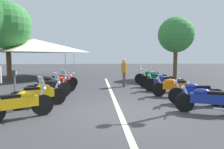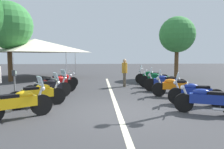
% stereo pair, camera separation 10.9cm
% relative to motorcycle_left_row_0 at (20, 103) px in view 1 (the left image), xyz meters
% --- Properties ---
extents(ground_plane, '(80.00, 80.00, 0.00)m').
position_rel_motorcycle_left_row_0_xyz_m(ground_plane, '(0.54, -2.94, -0.47)').
color(ground_plane, '#38383A').
extents(lane_centre_stripe, '(14.09, 0.16, 0.01)m').
position_rel_motorcycle_left_row_0_xyz_m(lane_centre_stripe, '(3.59, -2.94, -0.47)').
color(lane_centre_stripe, beige).
rests_on(lane_centre_stripe, ground_plane).
extents(motorcycle_left_row_0, '(1.25, 1.75, 1.22)m').
position_rel_motorcycle_left_row_0_xyz_m(motorcycle_left_row_0, '(0.00, 0.00, 0.00)').
color(motorcycle_left_row_0, black).
rests_on(motorcycle_left_row_0, ground_plane).
extents(motorcycle_left_row_1, '(1.17, 1.83, 1.21)m').
position_rel_motorcycle_left_row_0_xyz_m(motorcycle_left_row_1, '(1.47, -0.16, -0.00)').
color(motorcycle_left_row_1, black).
rests_on(motorcycle_left_row_1, ground_plane).
extents(motorcycle_left_row_2, '(1.46, 1.77, 1.22)m').
position_rel_motorcycle_left_row_0_xyz_m(motorcycle_left_row_2, '(2.96, -0.19, 0.00)').
color(motorcycle_left_row_2, black).
rests_on(motorcycle_left_row_2, ground_plane).
extents(motorcycle_left_row_3, '(1.12, 1.91, 1.00)m').
position_rel_motorcycle_left_row_0_xyz_m(motorcycle_left_row_3, '(4.38, -0.22, -0.01)').
color(motorcycle_left_row_3, black).
rests_on(motorcycle_left_row_3, ground_plane).
extents(motorcycle_left_row_4, '(1.15, 1.78, 0.98)m').
position_rel_motorcycle_left_row_0_xyz_m(motorcycle_left_row_4, '(5.78, -0.25, -0.02)').
color(motorcycle_left_row_4, black).
rests_on(motorcycle_left_row_4, ground_plane).
extents(motorcycle_right_row_0, '(1.01, 1.90, 0.99)m').
position_rel_motorcycle_left_row_0_xyz_m(motorcycle_right_row_0, '(0.18, -5.70, -0.02)').
color(motorcycle_right_row_0, black).
rests_on(motorcycle_right_row_0, ground_plane).
extents(motorcycle_right_row_1, '(0.92, 1.97, 1.20)m').
position_rel_motorcycle_left_row_0_xyz_m(motorcycle_right_row_1, '(1.39, -5.88, -0.01)').
color(motorcycle_right_row_1, black).
rests_on(motorcycle_right_row_1, ground_plane).
extents(motorcycle_right_row_2, '(0.81, 1.96, 1.20)m').
position_rel_motorcycle_left_row_0_xyz_m(motorcycle_right_row_2, '(2.99, -5.64, -0.01)').
color(motorcycle_right_row_2, black).
rests_on(motorcycle_right_row_2, ground_plane).
extents(motorcycle_right_row_3, '(0.93, 2.14, 1.23)m').
position_rel_motorcycle_left_row_0_xyz_m(motorcycle_right_row_3, '(4.36, -5.66, 0.01)').
color(motorcycle_right_row_3, black).
rests_on(motorcycle_right_row_3, ground_plane).
extents(motorcycle_right_row_4, '(0.91, 2.14, 1.02)m').
position_rel_motorcycle_left_row_0_xyz_m(motorcycle_right_row_4, '(5.71, -5.67, -0.00)').
color(motorcycle_right_row_4, black).
rests_on(motorcycle_right_row_4, ground_plane).
extents(motorcycle_right_row_5, '(1.04, 2.04, 1.22)m').
position_rel_motorcycle_left_row_0_xyz_m(motorcycle_right_row_5, '(7.17, -5.68, 0.01)').
color(motorcycle_right_row_5, black).
rests_on(motorcycle_right_row_5, ground_plane).
extents(parking_meter, '(0.19, 0.14, 1.29)m').
position_rel_motorcycle_left_row_0_xyz_m(parking_meter, '(2.05, 0.89, 0.43)').
color(parking_meter, slate).
rests_on(parking_meter, ground_plane).
extents(bystander_2, '(0.53, 0.32, 1.64)m').
position_rel_motorcycle_left_row_0_xyz_m(bystander_2, '(6.23, -3.83, 0.49)').
color(bystander_2, brown).
rests_on(bystander_2, ground_plane).
extents(roadside_tree_0, '(3.32, 3.32, 5.60)m').
position_rel_motorcycle_left_row_0_xyz_m(roadside_tree_0, '(9.38, 3.97, 3.45)').
color(roadside_tree_0, brown).
rests_on(roadside_tree_0, ground_plane).
extents(roadside_tree_1, '(2.86, 2.86, 4.94)m').
position_rel_motorcycle_left_row_0_xyz_m(roadside_tree_1, '(10.76, -8.61, 3.02)').
color(roadside_tree_1, brown).
rests_on(roadside_tree_1, ground_plane).
extents(event_tent, '(6.53, 6.53, 3.20)m').
position_rel_motorcycle_left_row_0_xyz_m(event_tent, '(11.83, 2.89, 2.18)').
color(event_tent, beige).
rests_on(event_tent, ground_plane).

